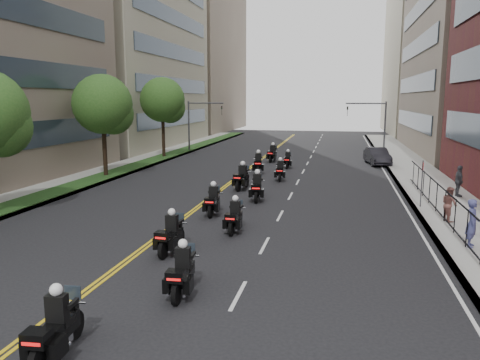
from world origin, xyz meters
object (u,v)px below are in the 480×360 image
object	(u,v)px
motorcycle_6	(242,178)
pedestrian_b	(449,204)
motorcycle_0	(55,330)
motorcycle_7	(280,171)
motorcycle_1	(182,273)
parked_sedan	(377,156)
pedestrian_a	(472,223)
motorcycle_2	(171,236)
motorcycle_9	(288,161)
motorcycle_3	(235,218)
pedestrian_c	(459,181)
motorcycle_8	(258,164)
motorcycle_5	(257,188)
motorcycle_4	(213,202)
motorcycle_10	(273,154)

from	to	relation	value
motorcycle_6	pedestrian_b	world-z (taller)	motorcycle_6
motorcycle_0	motorcycle_7	xyz separation A→B (m)	(2.00, 24.70, -0.03)
motorcycle_1	parked_sedan	world-z (taller)	motorcycle_1
motorcycle_7	pedestrian_a	world-z (taller)	pedestrian_a
motorcycle_0	motorcycle_6	size ratio (longest dim) A/B	0.94
motorcycle_0	motorcycle_2	bearing A→B (deg)	85.58
motorcycle_1	motorcycle_9	size ratio (longest dim) A/B	1.07
motorcycle_6	pedestrian_a	bearing A→B (deg)	-36.58
motorcycle_3	motorcycle_9	xyz separation A→B (m)	(0.14, 20.09, -0.02)
parked_sedan	pedestrian_c	distance (m)	14.78
motorcycle_6	motorcycle_9	bearing A→B (deg)	85.66
motorcycle_7	motorcycle_8	xyz separation A→B (m)	(-2.10, 2.76, 0.08)
motorcycle_7	pedestrian_a	bearing A→B (deg)	-61.32
motorcycle_6	pedestrian_b	bearing A→B (deg)	-23.66
pedestrian_a	pedestrian_c	distance (m)	10.25
pedestrian_b	pedestrian_c	distance (m)	6.41
motorcycle_0	motorcycle_3	bearing A→B (deg)	76.27
motorcycle_5	motorcycle_9	world-z (taller)	motorcycle_5
motorcycle_6	pedestrian_c	bearing A→B (deg)	4.67
motorcycle_4	motorcycle_9	world-z (taller)	motorcycle_4
parked_sedan	pedestrian_b	distance (m)	20.56
motorcycle_5	motorcycle_0	bearing A→B (deg)	-100.94
motorcycle_7	pedestrian_a	xyz separation A→B (m)	(9.33, -14.35, 0.44)
motorcycle_1	pedestrian_a	distance (m)	11.60
motorcycle_4	pedestrian_b	bearing A→B (deg)	-1.60
motorcycle_0	motorcycle_8	world-z (taller)	motorcycle_8
motorcycle_1	motorcycle_9	distance (m)	27.07
motorcycle_2	pedestrian_b	distance (m)	13.21
motorcycle_2	motorcycle_5	size ratio (longest dim) A/B	0.95
motorcycle_0	motorcycle_7	distance (m)	24.79
motorcycle_3	motorcycle_8	world-z (taller)	motorcycle_8
motorcycle_3	motorcycle_0	bearing A→B (deg)	-98.95
motorcycle_6	motorcycle_7	size ratio (longest dim) A/B	1.10
motorcycle_3	motorcycle_6	size ratio (longest dim) A/B	0.88
motorcycle_6	parked_sedan	distance (m)	16.99
motorcycle_2	motorcycle_9	size ratio (longest dim) A/B	1.08
motorcycle_2	motorcycle_6	xyz separation A→B (m)	(0.05, 13.11, 0.05)
motorcycle_4	motorcycle_0	bearing A→B (deg)	-94.05
motorcycle_4	motorcycle_5	distance (m)	4.14
motorcycle_0	motorcycle_3	world-z (taller)	motorcycle_0
motorcycle_8	pedestrian_b	bearing A→B (deg)	-56.79
motorcycle_0	motorcycle_1	bearing A→B (deg)	62.36
motorcycle_5	pedestrian_a	bearing A→B (deg)	-42.33
motorcycle_0	pedestrian_a	distance (m)	15.36
motorcycle_2	motorcycle_8	xyz separation A→B (m)	(-0.04, 19.85, 0.06)
motorcycle_5	motorcycle_6	distance (m)	3.51
motorcycle_6	motorcycle_8	size ratio (longest dim) A/B	0.99
motorcycle_0	motorcycle_5	bearing A→B (deg)	80.10
motorcycle_8	motorcycle_10	xyz separation A→B (m)	(0.11, 7.20, -0.03)
motorcycle_0	motorcycle_10	xyz separation A→B (m)	(0.02, 34.66, 0.03)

